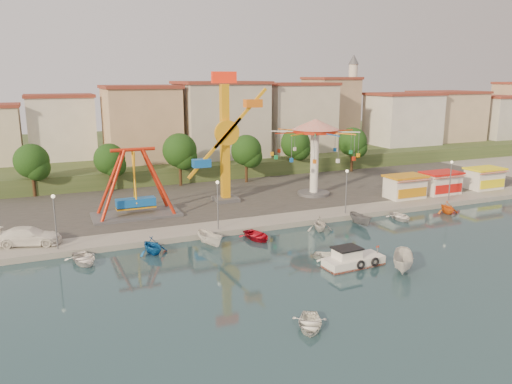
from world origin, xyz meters
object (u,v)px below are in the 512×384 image
cabin_motorboat (352,261)px  skiff (403,262)px  pirate_ship_ride (135,184)px  rowboat_a (333,256)px  wave_swinger (315,140)px  kamikaze_tower (228,141)px  van (29,236)px

cabin_motorboat → skiff: 4.37m
pirate_ship_ride → rowboat_a: 25.05m
cabin_motorboat → skiff: cabin_motorboat is taller
pirate_ship_ride → wave_swinger: bearing=2.7°
pirate_ship_ride → cabin_motorboat: size_ratio=1.78×
rowboat_a → kamikaze_tower: bearing=49.2°
kamikaze_tower → rowboat_a: (1.78, -22.57, -8.10)m
cabin_motorboat → rowboat_a: cabin_motorboat is taller
wave_swinger → van: bearing=-168.2°
skiff → cabin_motorboat: bearing=-179.8°
rowboat_a → cabin_motorboat: bearing=-112.4°
van → kamikaze_tower: bearing=-53.7°
wave_swinger → kamikaze_tower: bearing=174.3°
cabin_motorboat → van: 30.79m
kamikaze_tower → van: (-23.79, -8.66, -7.00)m
cabin_motorboat → kamikaze_tower: bearing=92.9°
pirate_ship_ride → skiff: pirate_ship_ride is taller
kamikaze_tower → skiff: size_ratio=3.69×
van → rowboat_a: bearing=-102.2°
van → wave_swinger: bearing=-61.9°
kamikaze_tower → rowboat_a: kamikaze_tower is taller
wave_swinger → rowboat_a: (-10.20, -21.37, -7.83)m
wave_swinger → rowboat_a: bearing=-115.5°
kamikaze_tower → wave_swinger: (11.98, -1.20, -0.27)m
wave_swinger → cabin_motorboat: (-9.38, -23.30, -7.68)m
cabin_motorboat → rowboat_a: size_ratio=1.60×
wave_swinger → cabin_motorboat: bearing=-111.9°
van → pirate_ship_ride: bearing=-44.6°
cabin_motorboat → rowboat_a: (-0.81, 1.93, -0.15)m
cabin_motorboat → skiff: size_ratio=1.26×
kamikaze_tower → wave_swinger: bearing=-5.7°
cabin_motorboat → rowboat_a: bearing=109.7°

